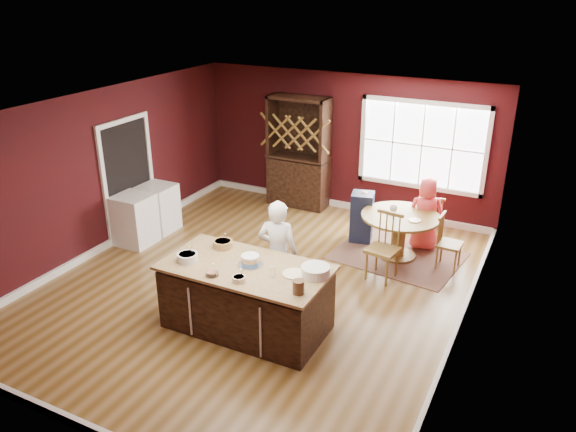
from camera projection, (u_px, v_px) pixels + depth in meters
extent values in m
plane|color=brown|center=(259.00, 283.00, 8.61)|extent=(7.00, 7.00, 0.00)
plane|color=white|center=(255.00, 109.00, 7.56)|extent=(7.00, 7.00, 0.00)
plane|color=black|center=(346.00, 143.00, 10.96)|extent=(6.00, 0.00, 6.00)
plane|color=black|center=(72.00, 325.00, 5.21)|extent=(6.00, 0.00, 6.00)
plane|color=black|center=(101.00, 172.00, 9.33)|extent=(0.00, 7.00, 7.00)
plane|color=black|center=(471.00, 242.00, 6.85)|extent=(0.00, 7.00, 7.00)
cube|color=black|center=(247.00, 300.00, 7.39)|extent=(2.09, 1.05, 0.83)
cube|color=tan|center=(245.00, 268.00, 7.19)|extent=(2.17, 1.13, 0.04)
cylinder|color=brown|center=(397.00, 255.00, 9.45)|extent=(0.60, 0.60, 0.04)
cylinder|color=brown|center=(399.00, 237.00, 9.32)|extent=(0.21, 0.21, 0.67)
cylinder|color=brown|center=(401.00, 216.00, 9.18)|extent=(1.29, 1.29, 0.04)
imported|color=silver|center=(278.00, 253.00, 7.83)|extent=(0.64, 0.49, 1.57)
cylinder|color=silver|center=(187.00, 257.00, 7.30)|extent=(0.27, 0.27, 0.10)
cylinder|color=#99794D|center=(223.00, 244.00, 7.67)|extent=(0.26, 0.26, 0.10)
cylinder|color=white|center=(212.00, 273.00, 6.95)|extent=(0.17, 0.17, 0.06)
cylinder|color=beige|center=(239.00, 279.00, 6.82)|extent=(0.17, 0.17, 0.06)
cylinder|color=white|center=(273.00, 272.00, 6.90)|extent=(0.07, 0.07, 0.13)
cylinder|color=beige|center=(294.00, 274.00, 6.98)|extent=(0.29, 0.29, 0.02)
cylinder|color=white|center=(315.00, 271.00, 6.94)|extent=(0.36, 0.36, 0.12)
cylinder|color=brown|center=(298.00, 287.00, 6.54)|extent=(0.14, 0.14, 0.17)
cube|color=brown|center=(397.00, 256.00, 9.46)|extent=(2.19, 1.80, 0.01)
imported|color=#F5474E|center=(426.00, 214.00, 9.51)|extent=(0.71, 0.56, 1.28)
cylinder|color=beige|center=(415.00, 220.00, 8.96)|extent=(0.21, 0.21, 0.02)
imported|color=silver|center=(393.00, 209.00, 9.29)|extent=(0.14, 0.14, 0.10)
cube|color=black|center=(298.00, 152.00, 11.19)|extent=(1.22, 0.51, 2.23)
cube|color=white|center=(135.00, 220.00, 9.76)|extent=(0.61, 0.59, 0.89)
cube|color=white|center=(158.00, 208.00, 10.29)|extent=(0.60, 0.58, 0.87)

